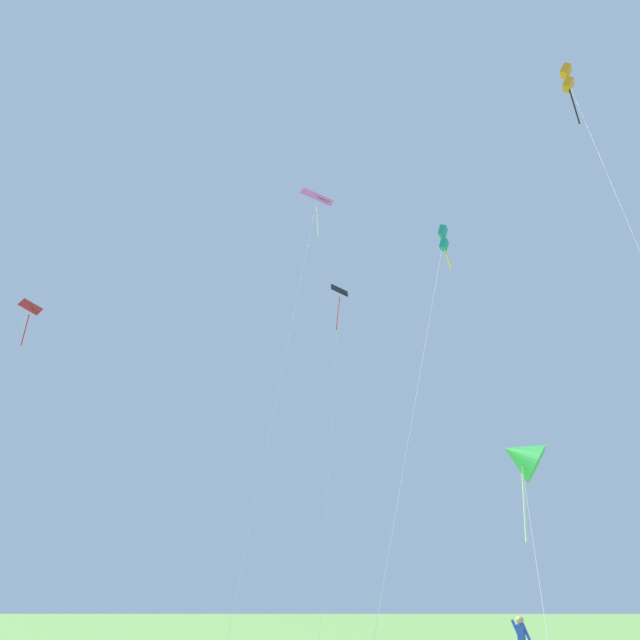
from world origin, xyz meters
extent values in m
cube|color=teal|center=(5.50, 18.83, 14.22)|extent=(0.41, 0.44, 0.40)
cube|color=teal|center=(5.50, 18.83, 13.67)|extent=(0.41, 0.44, 0.40)
cylinder|color=#3F382D|center=(5.50, 18.83, 13.94)|extent=(0.02, 0.02, 0.78)
cylinder|color=yellow|center=(5.58, 18.72, 13.08)|extent=(0.23, 0.27, 1.04)
cylinder|color=silver|center=(3.83, 16.55, 6.93)|extent=(3.35, 4.57, 13.87)
cube|color=orange|center=(13.19, 24.35, 26.39)|extent=(0.74, 0.73, 0.65)
cube|color=orange|center=(13.19, 24.35, 25.53)|extent=(0.74, 0.73, 0.65)
cylinder|color=#3F382D|center=(13.19, 24.35, 25.96)|extent=(0.04, 0.04, 1.22)
cylinder|color=black|center=(13.33, 24.42, 24.34)|extent=(0.37, 0.24, 2.15)
cube|color=black|center=(1.93, 38.57, 21.10)|extent=(1.12, 1.17, 1.16)
cylinder|color=#3F382D|center=(1.93, 38.57, 21.10)|extent=(1.15, 0.03, 0.60)
cylinder|color=red|center=(1.82, 38.69, 19.50)|extent=(0.31, 0.32, 2.26)
cylinder|color=silver|center=(1.31, 36.21, 10.50)|extent=(1.25, 4.75, 21.00)
cone|color=green|center=(9.27, 25.94, 7.56)|extent=(2.49, 2.22, 2.25)
cylinder|color=silver|center=(9.21, 25.99, 5.49)|extent=(0.25, 0.24, 2.70)
cylinder|color=silver|center=(8.03, 20.89, 3.70)|extent=(2.49, 10.11, 7.41)
cube|color=red|center=(-16.30, 33.99, 18.09)|extent=(1.04, 1.26, 1.24)
cylinder|color=#3F382D|center=(-16.30, 33.99, 18.09)|extent=(1.05, 0.05, 0.72)
cylinder|color=red|center=(-16.39, 34.00, 16.64)|extent=(0.24, 0.08, 1.98)
cube|color=pink|center=(0.42, 39.24, 28.78)|extent=(2.40, 1.71, 2.10)
cylinder|color=#3F382D|center=(0.42, 39.24, 28.78)|extent=(1.81, 0.36, 1.10)
cylinder|color=silver|center=(0.46, 39.19, 26.75)|extent=(0.23, 0.25, 2.48)
cylinder|color=silver|center=(-1.44, 34.74, 14.30)|extent=(3.74, 9.02, 28.60)
cube|color=blue|center=(6.57, 17.74, 1.05)|extent=(0.24, 0.24, 0.57)
cylinder|color=blue|center=(6.47, 17.78, 1.19)|extent=(0.27, 0.17, 0.53)
cylinder|color=blue|center=(6.68, 17.69, 1.19)|extent=(0.27, 0.17, 0.53)
sphere|color=tan|center=(6.57, 17.74, 1.44)|extent=(0.21, 0.21, 0.21)
camera|label=1|loc=(1.58, -3.01, 1.78)|focal=38.97mm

